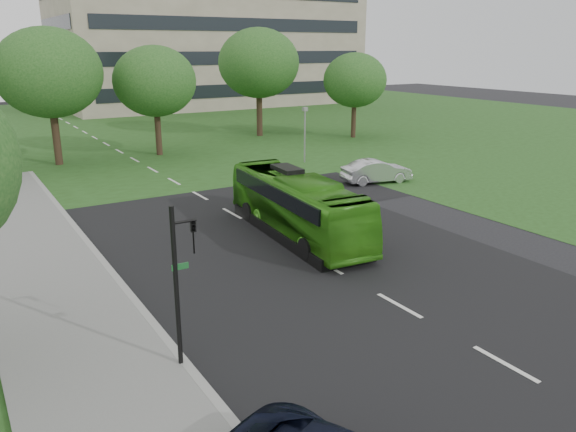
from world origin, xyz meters
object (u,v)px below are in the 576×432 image
object	(u,v)px
office_building	(207,11)
camera_pole	(305,127)
bus	(297,205)
sedan	(377,171)
traffic_light	(181,275)
tree_park_b	(49,73)
tree_park_e	(355,80)
tree_park_d	(259,63)
tree_park_c	(155,81)

from	to	relation	value
office_building	camera_pole	xyz separation A→B (m)	(-11.96, -43.15, -10.00)
bus	sedan	world-z (taller)	bus
sedan	traffic_light	bearing A→B (deg)	138.28
office_building	sedan	world-z (taller)	office_building
tree_park_b	traffic_light	xyz separation A→B (m)	(-2.10, -28.84, -3.67)
bus	tree_park_e	bearing A→B (deg)	52.02
tree_park_d	traffic_light	size ratio (longest dim) A/B	2.21
sedan	camera_pole	xyz separation A→B (m)	(-0.34, 7.39, 1.81)
bus	traffic_light	world-z (taller)	traffic_light
tree_park_e	traffic_light	size ratio (longest dim) A/B	1.72
tree_park_d	sedan	distance (m)	20.96
sedan	camera_pole	world-z (taller)	camera_pole
bus	traffic_light	distance (m)	11.02
bus	traffic_light	size ratio (longest dim) A/B	2.22
sedan	camera_pole	distance (m)	7.61
tree_park_e	sedan	world-z (taller)	tree_park_e
tree_park_b	tree_park_c	distance (m)	7.22
tree_park_e	tree_park_c	bearing A→B (deg)	177.18
tree_park_d	sedan	world-z (taller)	tree_park_d
sedan	tree_park_b	bearing A→B (deg)	55.50
bus	camera_pole	size ratio (longest dim) A/B	2.46
traffic_light	camera_pole	distance (m)	26.73
bus	camera_pole	world-z (taller)	camera_pole
office_building	tree_park_e	distance (m)	36.68
tree_park_e	bus	size ratio (longest dim) A/B	0.78
office_building	tree_park_e	size ratio (longest dim) A/B	5.41
tree_park_b	bus	distance (m)	22.77
tree_park_e	sedan	size ratio (longest dim) A/B	1.76
office_building	sedan	size ratio (longest dim) A/B	9.52
traffic_light	camera_pole	xyz separation A→B (m)	(17.07, 20.57, -0.03)
sedan	office_building	bearing A→B (deg)	-1.80
tree_park_c	bus	bearing A→B (deg)	-93.27
tree_park_c	sedan	bearing A→B (deg)	-62.42
tree_park_d	bus	size ratio (longest dim) A/B	1.00
tree_park_b	traffic_light	distance (m)	29.14
office_building	tree_park_d	distance (m)	32.38
office_building	tree_park_b	size ratio (longest dim) A/B	4.37
tree_park_b	tree_park_c	bearing A→B (deg)	-0.78
tree_park_b	camera_pole	world-z (taller)	tree_park_b
traffic_light	tree_park_c	bearing A→B (deg)	80.99
tree_park_d	traffic_light	world-z (taller)	tree_park_d
tree_park_e	tree_park_b	bearing A→B (deg)	177.77
tree_park_c	camera_pole	bearing A→B (deg)	-46.37
tree_park_e	bus	xyz separation A→B (m)	(-19.00, -20.46, -3.71)
tree_park_b	traffic_light	size ratio (longest dim) A/B	2.13
camera_pole	tree_park_e	bearing A→B (deg)	18.26
office_building	tree_park_c	distance (m)	40.78
bus	sedan	size ratio (longest dim) A/B	2.26
office_building	bus	bearing A→B (deg)	-110.41
tree_park_c	traffic_light	world-z (taller)	tree_park_c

